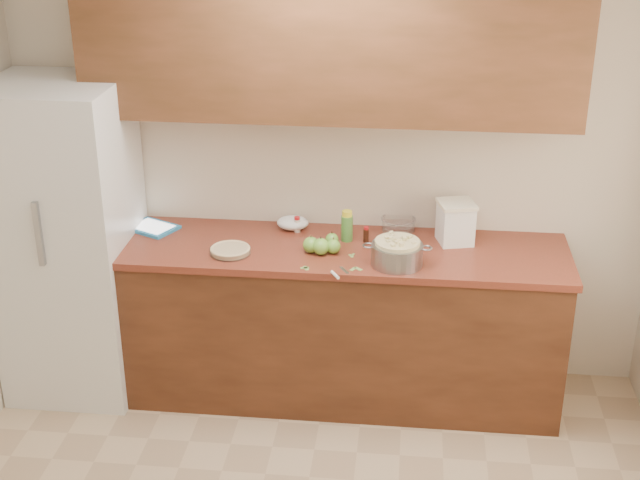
# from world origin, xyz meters

# --- Properties ---
(room_shell) EXTENTS (3.60, 3.60, 3.60)m
(room_shell) POSITION_xyz_m (0.00, 0.00, 1.30)
(room_shell) COLOR tan
(room_shell) RESTS_ON ground
(counter_run) EXTENTS (2.64, 0.68, 0.92)m
(counter_run) POSITION_xyz_m (0.00, 1.48, 0.46)
(counter_run) COLOR #5B2E19
(counter_run) RESTS_ON ground
(upper_cabinets) EXTENTS (2.60, 0.34, 0.70)m
(upper_cabinets) POSITION_xyz_m (0.00, 1.63, 1.95)
(upper_cabinets) COLOR brown
(upper_cabinets) RESTS_ON room_shell
(fridge) EXTENTS (0.70, 0.70, 1.80)m
(fridge) POSITION_xyz_m (-1.44, 1.44, 0.90)
(fridge) COLOR silver
(fridge) RESTS_ON ground
(pie) EXTENTS (0.22, 0.22, 0.04)m
(pie) POSITION_xyz_m (-0.50, 1.33, 0.94)
(pie) COLOR silver
(pie) RESTS_ON counter_run
(colander) EXTENTS (0.36, 0.27, 0.13)m
(colander) POSITION_xyz_m (0.39, 1.29, 0.98)
(colander) COLOR gray
(colander) RESTS_ON counter_run
(flour_canister) EXTENTS (0.23, 0.23, 0.23)m
(flour_canister) POSITION_xyz_m (0.70, 1.61, 1.04)
(flour_canister) COLOR white
(flour_canister) RESTS_ON counter_run
(tablet) EXTENTS (0.32, 0.29, 0.02)m
(tablet) POSITION_xyz_m (-1.01, 1.61, 0.93)
(tablet) COLOR #2884C0
(tablet) RESTS_ON counter_run
(paring_knife) EXTENTS (0.10, 0.15, 0.02)m
(paring_knife) POSITION_xyz_m (0.09, 1.13, 0.93)
(paring_knife) COLOR gray
(paring_knife) RESTS_ON counter_run
(lemon_bottle) EXTENTS (0.06, 0.06, 0.17)m
(lemon_bottle) POSITION_xyz_m (0.11, 1.57, 1.00)
(lemon_bottle) COLOR #4C8C38
(lemon_bottle) RESTS_ON counter_run
(cinnamon_shaker) EXTENTS (0.04, 0.04, 0.09)m
(cinnamon_shaker) POSITION_xyz_m (-0.18, 1.66, 0.96)
(cinnamon_shaker) COLOR beige
(cinnamon_shaker) RESTS_ON counter_run
(vanilla_bottle) EXTENTS (0.03, 0.03, 0.09)m
(vanilla_bottle) POSITION_xyz_m (0.21, 1.56, 0.96)
(vanilla_bottle) COLOR black
(vanilla_bottle) RESTS_ON counter_run
(mixing_bowl) EXTENTS (0.20, 0.20, 0.07)m
(mixing_bowl) POSITION_xyz_m (0.39, 1.75, 0.96)
(mixing_bowl) COLOR silver
(mixing_bowl) RESTS_ON counter_run
(paper_towel) EXTENTS (0.23, 0.21, 0.07)m
(paper_towel) POSITION_xyz_m (-0.21, 1.70, 0.96)
(paper_towel) COLOR white
(paper_towel) RESTS_ON counter_run
(apple_left) EXTENTS (0.09, 0.09, 0.10)m
(apple_left) POSITION_xyz_m (-0.07, 1.39, 0.96)
(apple_left) COLOR #6CAE37
(apple_left) RESTS_ON counter_run
(apple_center) EXTENTS (0.07, 0.07, 0.08)m
(apple_center) POSITION_xyz_m (0.03, 1.49, 0.96)
(apple_center) COLOR #6CAE37
(apple_center) RESTS_ON counter_run
(apple_front) EXTENTS (0.09, 0.09, 0.10)m
(apple_front) POSITION_xyz_m (-0.02, 1.37, 0.97)
(apple_front) COLOR #6CAE37
(apple_front) RESTS_ON counter_run
(apple_extra) EXTENTS (0.08, 0.08, 0.09)m
(apple_extra) POSITION_xyz_m (0.05, 1.39, 0.96)
(apple_extra) COLOR #6CAE37
(apple_extra) RESTS_ON counter_run
(peel_a) EXTENTS (0.04, 0.05, 0.00)m
(peel_a) POSITION_xyz_m (0.17, 1.21, 0.92)
(peel_a) COLOR #8CB256
(peel_a) RESTS_ON counter_run
(peel_b) EXTENTS (0.02, 0.03, 0.00)m
(peel_b) POSITION_xyz_m (0.15, 1.38, 0.92)
(peel_b) COLOR #8CB256
(peel_b) RESTS_ON counter_run
(peel_c) EXTENTS (0.03, 0.04, 0.00)m
(peel_c) POSITION_xyz_m (0.15, 1.37, 0.92)
(peel_c) COLOR #8CB256
(peel_c) RESTS_ON counter_run
(peel_d) EXTENTS (0.05, 0.05, 0.00)m
(peel_d) POSITION_xyz_m (0.19, 1.21, 0.92)
(peel_d) COLOR #8CB256
(peel_d) RESTS_ON counter_run
(peel_e) EXTENTS (0.05, 0.03, 0.00)m
(peel_e) POSITION_xyz_m (-0.08, 1.19, 0.92)
(peel_e) COLOR #8CB256
(peel_e) RESTS_ON counter_run
(peel_f) EXTENTS (0.04, 0.05, 0.00)m
(peel_f) POSITION_xyz_m (-0.07, 1.19, 0.92)
(peel_f) COLOR #8CB256
(peel_f) RESTS_ON counter_run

